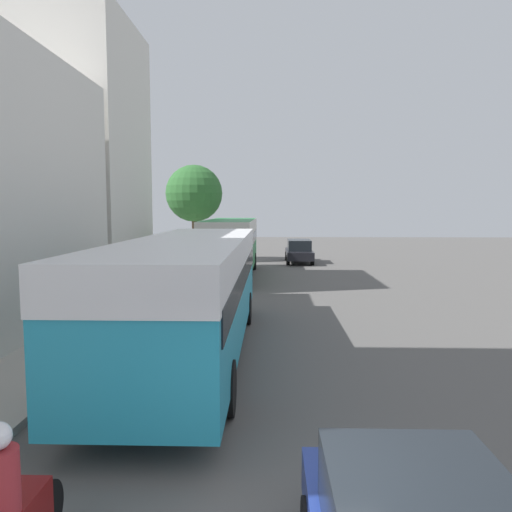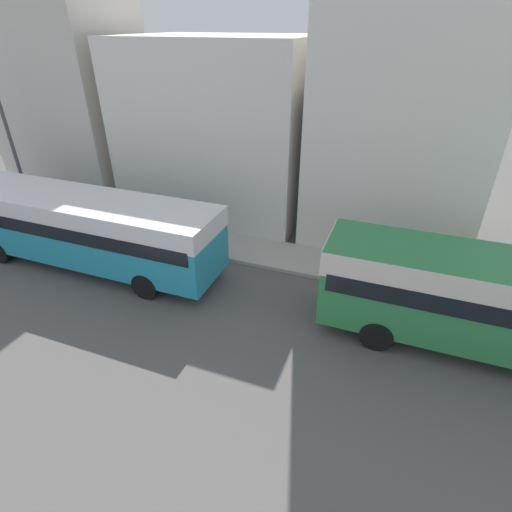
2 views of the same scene
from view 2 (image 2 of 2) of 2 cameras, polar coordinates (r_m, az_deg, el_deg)
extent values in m
cube|color=#B2ADA3|center=(25.59, -31.85, 6.28)|extent=(2.20, 120.00, 0.15)
cube|color=beige|center=(24.74, -25.57, 23.20)|extent=(5.20, 6.55, 13.23)
cube|color=silver|center=(20.99, -4.61, 17.85)|extent=(6.93, 8.83, 8.12)
cube|color=silver|center=(17.80, 20.53, 20.30)|extent=(5.07, 6.86, 12.03)
cube|color=teal|center=(17.08, -23.59, 3.95)|extent=(2.58, 11.35, 2.43)
cube|color=white|center=(16.75, -24.18, 6.54)|extent=(2.61, 11.41, 0.73)
cube|color=black|center=(16.95, -23.80, 4.86)|extent=(2.63, 10.90, 0.53)
cylinder|color=black|center=(16.40, -10.91, 0.20)|extent=(0.28, 1.00, 1.00)
cylinder|color=black|center=(14.77, -15.54, -4.15)|extent=(0.28, 1.00, 1.00)
cylinder|color=black|center=(20.71, -27.94, 3.67)|extent=(0.28, 1.00, 1.00)
cylinder|color=black|center=(19.45, -32.78, 0.59)|extent=(0.28, 1.00, 1.00)
cube|color=#2D8447|center=(13.27, 31.25, -5.63)|extent=(2.42, 9.78, 2.55)
cube|color=silver|center=(12.83, 32.30, -2.38)|extent=(2.44, 9.83, 0.76)
cube|color=black|center=(13.11, 31.62, -4.50)|extent=(2.46, 9.39, 0.56)
cylinder|color=black|center=(14.51, 17.77, -5.25)|extent=(0.28, 1.00, 1.00)
cylinder|color=black|center=(12.73, 16.83, -10.78)|extent=(0.28, 1.00, 1.00)
cylinder|color=#232838|center=(24.17, -30.26, 6.71)|extent=(0.28, 0.28, 0.77)
cylinder|color=#33477F|center=(23.94, -30.70, 8.26)|extent=(0.35, 0.35, 0.65)
sphere|color=tan|center=(23.82, -30.97, 9.20)|extent=(0.21, 0.21, 0.21)
cylinder|color=#47474C|center=(22.15, -31.39, 13.02)|extent=(0.16, 0.16, 6.85)
camera|label=1|loc=(25.43, -48.23, 9.22)|focal=35.00mm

